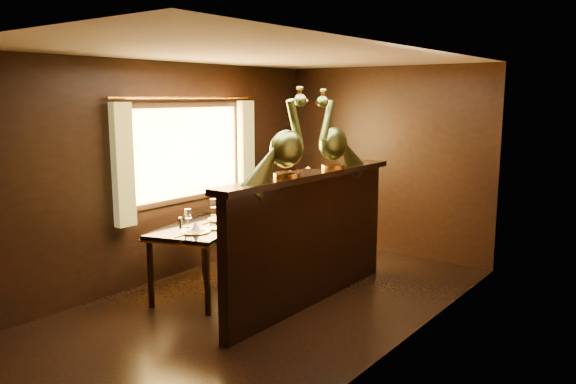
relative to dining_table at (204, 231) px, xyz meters
The scene contains 8 objects.
ground 1.03m from the dining_table, 10.82° to the left, with size 5.00×5.00×0.00m, color black.
room_shell 1.14m from the dining_table, 13.57° to the left, with size 3.04×5.04×2.52m.
partition 1.17m from the dining_table, 22.39° to the left, with size 0.26×2.70×1.36m.
dining_table is the anchor object (origin of this frame).
chair_left 0.60m from the dining_table, 30.39° to the left, with size 0.54×0.56×1.29m.
chair_right 0.96m from the dining_table, 46.30° to the left, with size 0.54×0.56×1.35m.
peacock_left 1.55m from the dining_table, ahead, with size 0.27×0.71×0.84m, color #1A503A, non-canonical shape.
peacock_right 1.75m from the dining_table, 37.55° to the left, with size 0.26×0.69×0.82m, color #1A503A, non-canonical shape.
Camera 1 is at (3.48, -4.26, 2.11)m, focal length 35.00 mm.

